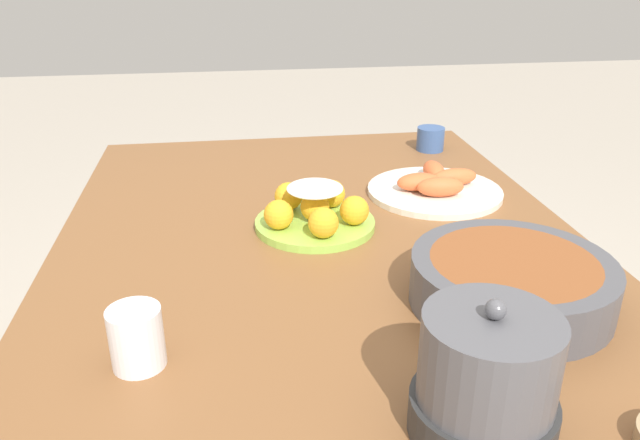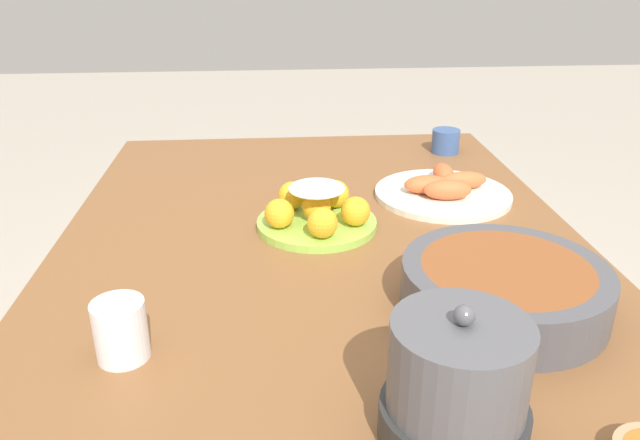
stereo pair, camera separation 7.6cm
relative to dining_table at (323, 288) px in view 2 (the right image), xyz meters
name	(u,v)px [view 2 (the right image)]	position (x,y,z in m)	size (l,w,h in m)	color
dining_table	(323,288)	(0.00, 0.00, 0.00)	(1.54, 1.04, 0.75)	brown
cake_plate	(317,211)	(-0.11, 0.00, 0.12)	(0.25, 0.25, 0.10)	#99CC4C
serving_bowl	(504,287)	(0.23, 0.27, 0.12)	(0.32, 0.32, 0.08)	#4C4C51
seafood_platter	(443,190)	(-0.25, 0.30, 0.10)	(0.31, 0.31, 0.06)	silver
cup_near	(121,330)	(0.31, -0.31, 0.13)	(0.07, 0.07, 0.09)	white
cup_far	(446,141)	(-0.58, 0.39, 0.11)	(0.08, 0.08, 0.07)	#38568E
warming_pot	(457,386)	(0.50, 0.11, 0.16)	(0.17, 0.17, 0.18)	#2D2D2D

